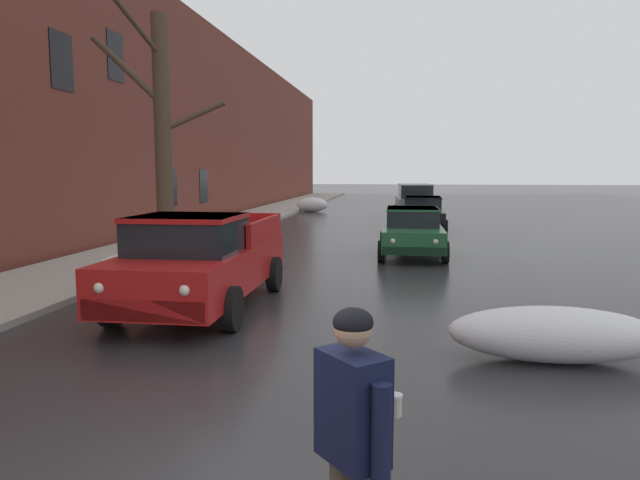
{
  "coord_description": "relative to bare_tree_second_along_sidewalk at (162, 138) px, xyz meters",
  "views": [
    {
      "loc": [
        1.76,
        -3.28,
        2.53
      ],
      "look_at": [
        -0.28,
        10.92,
        0.8
      ],
      "focal_mm": 32.83,
      "sensor_mm": 36.0,
      "label": 1
    }
  ],
  "objects": [
    {
      "name": "snow_bank_near_corner_left",
      "position": [
        0.44,
        20.81,
        -2.9
      ],
      "size": [
        1.89,
        1.01,
        0.88
      ],
      "color": "white",
      "rests_on": "ground"
    },
    {
      "name": "left_sidewalk_slab",
      "position": [
        -1.82,
        7.27,
        -3.25
      ],
      "size": [
        3.17,
        80.0,
        0.13
      ],
      "primitive_type": "cube",
      "color": "#A8A399",
      "rests_on": "ground"
    },
    {
      "name": "bare_tree_second_along_sidewalk",
      "position": [
        0.0,
        0.0,
        0.0
      ],
      "size": [
        2.85,
        2.34,
        6.39
      ],
      "color": "#4C3D2D",
      "rests_on": "ground"
    },
    {
      "name": "sedan_black_parked_kerbside_mid",
      "position": [
        6.75,
        10.5,
        -2.56
      ],
      "size": [
        1.97,
        4.34,
        1.42
      ],
      "color": "black",
      "rests_on": "ground"
    },
    {
      "name": "brick_townhouse_facade",
      "position": [
        -3.9,
        7.27,
        1.54
      ],
      "size": [
        0.63,
        80.0,
        9.7
      ],
      "color": "brown",
      "rests_on": "ground"
    },
    {
      "name": "snow_bank_along_left_kerb",
      "position": [
        7.99,
        -6.13,
        -2.95
      ],
      "size": [
        2.76,
        0.96,
        0.74
      ],
      "color": "white",
      "rests_on": "ground"
    },
    {
      "name": "sedan_green_parked_kerbside_close",
      "position": [
        6.23,
        3.27,
        -2.56
      ],
      "size": [
        1.96,
        4.0,
        1.42
      ],
      "color": "#1E5633",
      "rests_on": "ground"
    },
    {
      "name": "pickup_truck_red_approaching_near_lane",
      "position": [
        2.32,
        -3.88,
        -2.43
      ],
      "size": [
        2.24,
        5.31,
        1.76
      ],
      "color": "red",
      "rests_on": "ground"
    },
    {
      "name": "snow_bank_mid_block_left",
      "position": [
        -0.08,
        -1.5,
        -3.0
      ],
      "size": [
        2.0,
        1.15,
        0.63
      ],
      "color": "white",
      "rests_on": "ground"
    },
    {
      "name": "pedestrian_with_coffee",
      "position": [
        5.71,
        -10.81,
        -2.28
      ],
      "size": [
        0.55,
        0.55,
        1.76
      ],
      "color": "brown",
      "rests_on": "ground"
    },
    {
      "name": "suv_grey_parked_far_down_block",
      "position": [
        6.52,
        16.02,
        -2.33
      ],
      "size": [
        2.2,
        4.57,
        1.82
      ],
      "color": "slate",
      "rests_on": "ground"
    }
  ]
}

